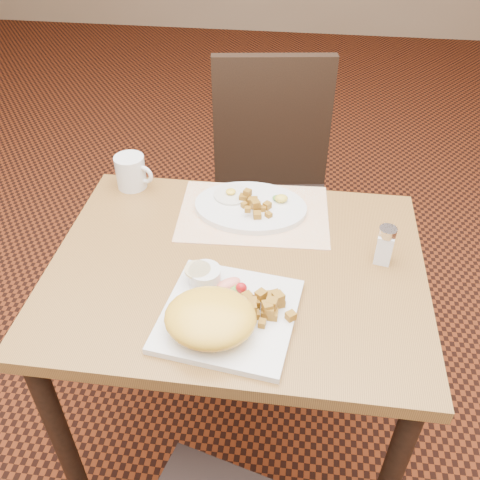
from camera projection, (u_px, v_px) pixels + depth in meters
name	position (u px, v px, depth m)	size (l,w,h in m)	color
ground	(238.00, 433.00, 1.76)	(8.00, 8.00, 0.00)	black
table	(237.00, 297.00, 1.36)	(0.90, 0.70, 0.75)	olive
chair_far	(272.00, 184.00, 1.94)	(0.48, 0.48, 0.97)	black
placemat	(254.00, 213.00, 1.45)	(0.40, 0.28, 0.00)	white
plate_square	(229.00, 315.00, 1.15)	(0.28, 0.28, 0.02)	silver
plate_oval	(251.00, 207.00, 1.45)	(0.30, 0.23, 0.02)	silver
hollandaise_mound	(210.00, 318.00, 1.09)	(0.19, 0.17, 0.07)	yellow
ramekin	(204.00, 276.00, 1.20)	(0.08, 0.07, 0.04)	silver
garnish_sq	(233.00, 286.00, 1.20)	(0.08, 0.06, 0.03)	#387223
fried_egg	(232.00, 194.00, 1.48)	(0.10, 0.10, 0.02)	white
garnish_ov	(281.00, 198.00, 1.46)	(0.05, 0.04, 0.02)	#387223
salt_shaker	(385.00, 244.00, 1.27)	(0.05, 0.05, 0.10)	white
coffee_mug	(131.00, 172.00, 1.52)	(0.11, 0.08, 0.10)	silver
home_fries_sq	(266.00, 305.00, 1.14)	(0.13, 0.10, 0.04)	#A9731B
home_fries_ov	(254.00, 205.00, 1.43)	(0.10, 0.10, 0.03)	#A9731B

